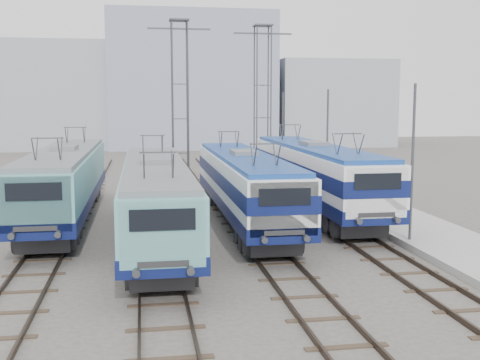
% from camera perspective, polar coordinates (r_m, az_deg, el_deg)
% --- Properties ---
extents(ground, '(160.00, 160.00, 0.00)m').
position_cam_1_polar(ground, '(23.04, -2.00, -8.25)').
color(ground, '#514C47').
extents(platform, '(4.00, 70.00, 0.30)m').
position_cam_1_polar(platform, '(33.26, 13.91, -3.32)').
color(platform, '#9E9E99').
rests_on(platform, ground).
extents(locomotive_far_left, '(2.92, 18.48, 3.48)m').
position_cam_1_polar(locomotive_far_left, '(32.24, -16.27, 0.13)').
color(locomotive_far_left, '#0C1449').
rests_on(locomotive_far_left, ground).
extents(locomotive_center_left, '(2.80, 17.65, 3.32)m').
position_cam_1_polar(locomotive_center_left, '(26.21, -7.99, -1.47)').
color(locomotive_center_left, '#0C1449').
rests_on(locomotive_center_left, ground).
extents(locomotive_center_right, '(2.79, 17.66, 3.32)m').
position_cam_1_polar(locomotive_center_right, '(30.19, 0.41, -0.13)').
color(locomotive_center_right, '#0C1449').
rests_on(locomotive_center_right, ground).
extents(locomotive_far_right, '(2.95, 18.69, 3.51)m').
position_cam_1_polar(locomotive_far_right, '(34.00, 7.08, 0.87)').
color(locomotive_far_right, '#0C1449').
rests_on(locomotive_far_right, ground).
extents(catenary_tower_west, '(4.50, 1.20, 12.00)m').
position_cam_1_polar(catenary_tower_west, '(44.09, -5.71, 7.93)').
color(catenary_tower_west, '#3F4247').
rests_on(catenary_tower_west, ground).
extents(catenary_tower_east, '(4.50, 1.20, 12.00)m').
position_cam_1_polar(catenary_tower_east, '(46.94, 2.15, 7.92)').
color(catenary_tower_east, '#3F4247').
rests_on(catenary_tower_east, ground).
extents(mast_front, '(0.12, 0.12, 7.00)m').
position_cam_1_polar(mast_front, '(26.71, 16.02, 1.28)').
color(mast_front, '#3F4247').
rests_on(mast_front, ground).
extents(mast_mid, '(0.12, 0.12, 7.00)m').
position_cam_1_polar(mast_mid, '(37.86, 8.26, 3.22)').
color(mast_mid, '#3F4247').
rests_on(mast_mid, ground).
extents(mast_rear, '(0.12, 0.12, 7.00)m').
position_cam_1_polar(mast_rear, '(49.41, 4.07, 4.24)').
color(mast_rear, '#3F4247').
rests_on(mast_rear, ground).
extents(building_west, '(18.00, 12.00, 14.00)m').
position_cam_1_polar(building_west, '(84.75, -17.04, 7.62)').
color(building_west, '#959CA6').
rests_on(building_west, ground).
extents(building_center, '(22.00, 14.00, 18.00)m').
position_cam_1_polar(building_center, '(84.32, -4.73, 9.28)').
color(building_center, '#8991A8').
rests_on(building_center, ground).
extents(building_east, '(16.00, 12.00, 12.00)m').
position_cam_1_polar(building_east, '(88.17, 8.47, 7.19)').
color(building_east, '#959CA6').
rests_on(building_east, ground).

